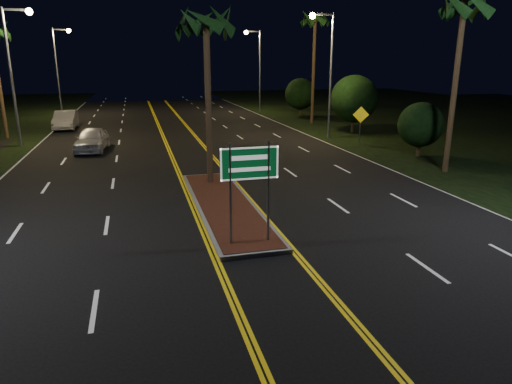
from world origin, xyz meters
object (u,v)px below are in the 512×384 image
object	(u,v)px
palm_right_far	(315,20)
warning_sign	(361,120)
palm_right_near	(464,6)
car_far	(65,118)
palm_median	(206,22)
shrub_near	(421,125)
median_island	(225,205)
highway_sign	(250,173)
streetlight_right_mid	(327,61)
shrub_mid	(354,99)
shrub_far	(300,94)
streetlight_left_far	(60,61)
streetlight_right_far	(257,61)
streetlight_left_mid	(16,61)
car_near	(91,138)

from	to	relation	value
palm_right_far	warning_sign	distance (m)	13.63
palm_right_near	car_far	distance (m)	31.74
palm_median	shrub_near	xyz separation A→B (m)	(13.50, 3.50, -5.33)
median_island	palm_right_far	world-z (taller)	palm_right_far
highway_sign	palm_right_near	distance (m)	15.55
streetlight_right_mid	palm_median	size ratio (longest dim) A/B	1.08
streetlight_right_mid	shrub_near	bearing A→B (deg)	-70.16
shrub_mid	shrub_far	distance (m)	12.01
streetlight_right_mid	palm_right_near	bearing A→B (deg)	-81.06
highway_sign	shrub_far	xyz separation A→B (m)	(13.80, 33.20, -0.07)
streetlight_left_far	streetlight_right_mid	bearing A→B (deg)	-46.03
streetlight_right_mid	car_far	size ratio (longest dim) A/B	1.64
palm_median	shrub_mid	bearing A→B (deg)	43.96
highway_sign	palm_right_near	bearing A→B (deg)	29.95
shrub_mid	shrub_far	size ratio (longest dim) A/B	1.17
median_island	streetlight_right_far	xyz separation A→B (m)	(10.61, 35.00, 5.57)
palm_right_near	palm_right_far	distance (m)	20.02
streetlight_right_mid	shrub_far	bearing A→B (deg)	77.18
highway_sign	shrub_near	xyz separation A→B (m)	(13.50, 11.20, -0.46)
shrub_far	streetlight_right_far	bearing A→B (deg)	117.98
streetlight_left_mid	palm_right_far	distance (m)	24.42
streetlight_right_mid	median_island	bearing A→B (deg)	-125.28
streetlight_left_far	shrub_mid	xyz separation A→B (m)	(24.61, -20.00, -2.93)
streetlight_left_mid	car_far	distance (m)	9.53
streetlight_right_mid	streetlight_right_far	world-z (taller)	same
streetlight_left_far	streetlight_right_mid	xyz separation A→B (m)	(21.23, -22.00, 0.00)
car_near	warning_sign	world-z (taller)	warning_sign
streetlight_left_mid	palm_median	bearing A→B (deg)	-51.83
median_island	shrub_mid	bearing A→B (deg)	50.53
shrub_far	palm_right_near	bearing A→B (deg)	-92.86
streetlight_left_far	shrub_mid	world-z (taller)	streetlight_left_far
palm_right_near	median_island	bearing A→B (deg)	-166.50
highway_sign	car_near	bearing A→B (deg)	108.48
median_island	shrub_far	world-z (taller)	shrub_far
streetlight_left_far	warning_sign	size ratio (longest dim) A/B	3.39
shrub_mid	median_island	bearing A→B (deg)	-129.47
streetlight_left_mid	car_far	world-z (taller)	streetlight_left_mid
streetlight_left_mid	shrub_mid	xyz separation A→B (m)	(24.61, 0.00, -2.93)
median_island	car_near	size ratio (longest dim) A/B	1.95
palm_right_near	shrub_mid	world-z (taller)	palm_right_near
streetlight_left_mid	streetlight_left_far	world-z (taller)	same
median_island	shrub_near	world-z (taller)	shrub_near
shrub_near	shrub_far	bearing A→B (deg)	89.22
palm_right_far	shrub_near	distance (m)	17.56
palm_right_near	highway_sign	bearing A→B (deg)	-150.05
palm_right_near	streetlight_left_mid	bearing A→B (deg)	148.80
streetlight_left_far	palm_right_far	bearing A→B (deg)	-30.88
highway_sign	shrub_mid	size ratio (longest dim) A/B	0.69
shrub_near	palm_right_near	bearing A→B (deg)	-104.04
car_far	shrub_mid	bearing A→B (deg)	-19.23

